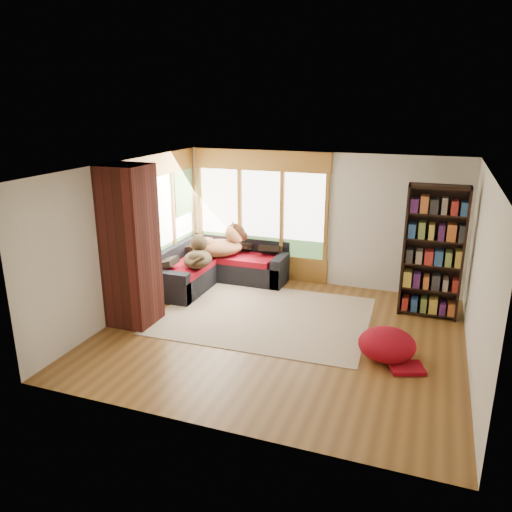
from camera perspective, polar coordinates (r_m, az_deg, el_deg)
The scene contains 17 objects.
floor at distance 7.95m, azimuth 2.73°, elevation -8.95°, with size 5.50×5.50×0.00m, color brown.
ceiling at distance 7.19m, azimuth 3.03°, elevation 9.96°, with size 5.50×5.50×0.00m, color white.
wall_back at distance 9.80m, azimuth 7.22°, elevation 4.13°, with size 5.50×0.04×2.60m, color silver.
wall_front at distance 5.28m, azimuth -5.26°, elevation -7.62°, with size 5.50×0.04×2.60m, color silver.
wall_left at distance 8.65m, azimuth -14.82°, elevation 1.88°, with size 0.04×5.00×2.60m, color silver.
wall_right at distance 7.20m, azimuth 24.27°, elevation -2.22°, with size 0.04×5.00×2.60m, color silver.
windows_back at distance 10.09m, azimuth 0.51°, elevation 4.94°, with size 2.82×0.10×1.90m.
windows_left at distance 9.59m, azimuth -10.67°, elevation 3.98°, with size 0.10×2.62×1.90m.
roller_blind at distance 10.21m, azimuth -8.29°, elevation 7.20°, with size 0.03×0.72×0.90m, color #659051.
brick_chimney at distance 8.18m, azimuth -14.17°, elevation 1.05°, with size 0.70×0.70×2.60m, color #471914.
sectional_sofa at distance 9.96m, azimuth -5.08°, elevation -1.56°, with size 2.20×2.20×0.80m.
area_rug at distance 8.59m, azimuth 0.95°, elevation -6.80°, with size 3.48×2.66×0.01m, color beige.
bookshelf at distance 8.74m, azimuth 19.57°, elevation 0.39°, with size 0.96×0.32×2.24m.
pouf at distance 7.40m, azimuth 14.74°, elevation -9.66°, with size 0.81×0.81×0.44m, color #990512.
dog_tan at distance 9.97m, azimuth -3.94°, elevation 1.63°, with size 1.17×1.04×0.57m.
dog_brindle at distance 9.46m, azimuth -6.66°, elevation 0.35°, with size 0.79×0.97×0.47m.
throw_pillows at distance 9.94m, azimuth -4.60°, elevation 1.08°, with size 1.98×1.68×0.45m.
Camera 1 is at (2.08, -6.82, 3.53)m, focal length 35.00 mm.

